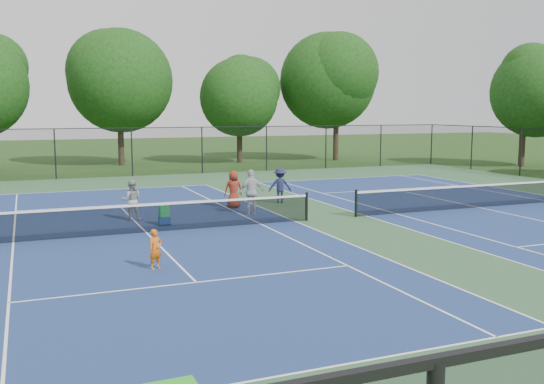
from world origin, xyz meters
name	(u,v)px	position (x,y,z in m)	size (l,w,h in m)	color
ground	(332,219)	(0.00, 0.00, 0.00)	(140.00, 140.00, 0.00)	#234716
court_pad	(332,219)	(0.00, 0.00, 0.00)	(36.00, 36.00, 0.01)	#2F5537
tennis_court_left	(146,230)	(-7.00, 0.00, 0.10)	(12.00, 23.83, 1.07)	navy
tennis_court_right	(479,205)	(7.00, 0.00, 0.10)	(12.00, 23.83, 1.07)	navy
perimeter_fence	(332,177)	(0.00, 0.00, 1.60)	(36.08, 36.08, 3.02)	black
tree_back_b	(119,76)	(-4.00, 26.00, 6.60)	(7.60, 7.60, 10.03)	#2D2116
tree_back_c	(239,92)	(5.00, 25.00, 5.48)	(6.00, 6.00, 8.40)	#2D2116
tree_back_d	(337,76)	(13.00, 24.00, 6.82)	(7.80, 7.80, 10.37)	#2D2116
tree_side_e	(525,86)	(23.00, 14.00, 5.81)	(6.60, 6.60, 8.87)	#2D2116
child_player	(155,249)	(-7.63, -4.76, 0.52)	(0.38, 0.25, 1.05)	orange
instructor	(132,200)	(-7.05, 2.57, 0.76)	(0.74, 0.58, 1.52)	#97979A
bystander_a	(251,192)	(-2.43, 2.18, 0.88)	(1.04, 0.43, 1.77)	silver
bystander_b	(280,186)	(-0.25, 4.43, 0.78)	(1.00, 0.58, 1.55)	#1C1E3E
bystander_c	(234,189)	(-2.62, 3.82, 0.79)	(0.77, 0.50, 1.58)	maroon
ball_crate	(164,221)	(-6.14, 1.14, 0.16)	(0.40, 0.30, 0.32)	navy
ball_hopper	(164,211)	(-6.14, 1.14, 0.52)	(0.34, 0.28, 0.41)	green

